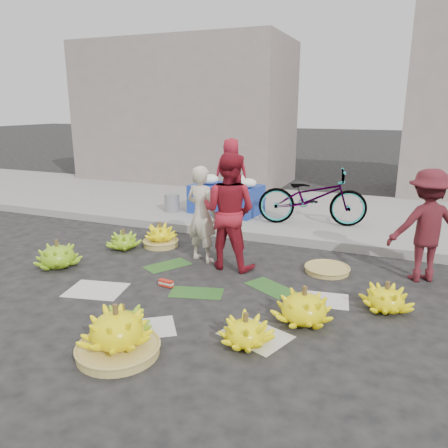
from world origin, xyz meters
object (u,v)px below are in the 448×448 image
at_px(banana_bunch_0, 58,255).
at_px(bicycle, 312,197).
at_px(banana_bunch_4, 304,306).
at_px(vendor_cream, 202,214).
at_px(flower_table, 227,197).

height_order(banana_bunch_0, bicycle, bicycle).
bearing_deg(banana_bunch_4, banana_bunch_0, 175.28).
bearing_deg(bicycle, vendor_cream, 140.00).
bearing_deg(banana_bunch_0, banana_bunch_4, -4.72).
height_order(banana_bunch_0, banana_bunch_4, banana_bunch_4).
distance_m(banana_bunch_4, vendor_cream, 2.32).
height_order(vendor_cream, bicycle, vendor_cream).
bearing_deg(bicycle, banana_bunch_4, 178.08).
bearing_deg(bicycle, flower_table, 69.89).
distance_m(vendor_cream, bicycle, 2.51).
bearing_deg(flower_table, banana_bunch_0, -101.95).
xyz_separation_m(vendor_cream, bicycle, (1.17, 2.22, -0.08)).
relative_size(banana_bunch_0, bicycle, 0.45).
height_order(banana_bunch_0, vendor_cream, vendor_cream).
relative_size(flower_table, bicycle, 0.74).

